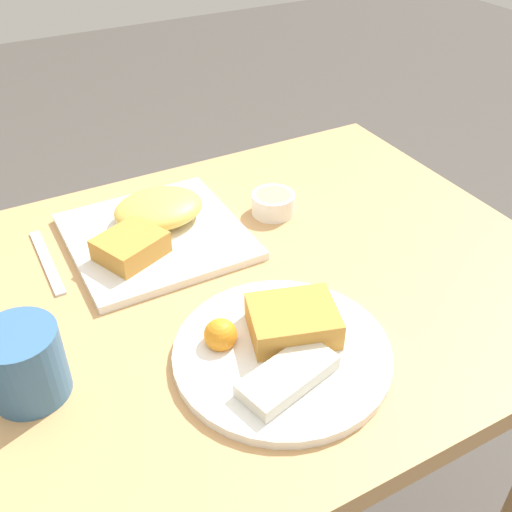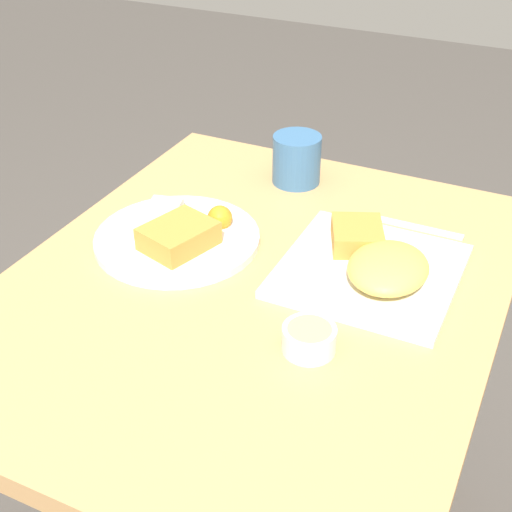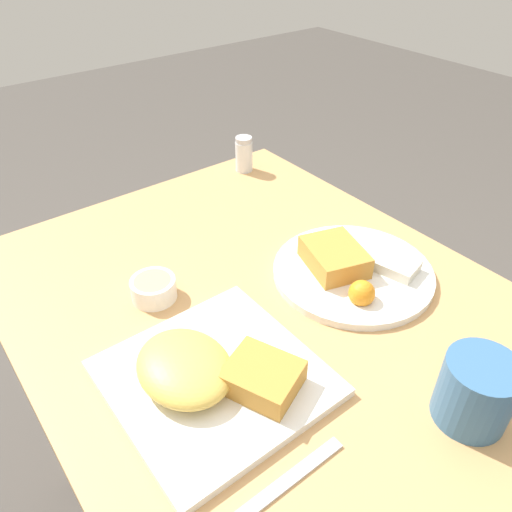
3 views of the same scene
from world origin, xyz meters
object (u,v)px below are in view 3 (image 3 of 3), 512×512
object	(u,v)px
plate_square_near	(209,374)
coffee_mug	(476,391)
sauce_ramekin	(154,288)
butter_knife	(282,485)
salt_shaker	(244,156)
plate_oval_far	(351,268)

from	to	relation	value
plate_square_near	coffee_mug	size ratio (longest dim) A/B	2.84
sauce_ramekin	butter_knife	distance (m)	0.39
salt_shaker	sauce_ramekin	bearing A→B (deg)	-54.53
plate_oval_far	coffee_mug	size ratio (longest dim) A/B	2.94
coffee_mug	plate_square_near	bearing A→B (deg)	-136.17
butter_knife	coffee_mug	xyz separation A→B (m)	(0.07, 0.26, 0.05)
butter_knife	coffee_mug	size ratio (longest dim) A/B	1.89
plate_oval_far	butter_knife	xyz separation A→B (m)	(0.22, -0.35, -0.01)
coffee_mug	salt_shaker	bearing A→B (deg)	165.78
butter_knife	coffee_mug	world-z (taller)	coffee_mug
plate_square_near	salt_shaker	xyz separation A→B (m)	(-0.50, 0.43, 0.02)
salt_shaker	coffee_mug	size ratio (longest dim) A/B	0.88
sauce_ramekin	salt_shaker	size ratio (longest dim) A/B	0.89
plate_square_near	salt_shaker	bearing A→B (deg)	139.23
plate_oval_far	butter_knife	world-z (taller)	plate_oval_far
plate_oval_far	sauce_ramekin	world-z (taller)	plate_oval_far
sauce_ramekin	salt_shaker	xyz separation A→B (m)	(-0.29, 0.40, 0.02)
plate_square_near	salt_shaker	world-z (taller)	salt_shaker
plate_square_near	butter_knife	world-z (taller)	plate_square_near
plate_square_near	salt_shaker	distance (m)	0.66
plate_oval_far	coffee_mug	xyz separation A→B (m)	(0.30, -0.09, 0.03)
sauce_ramekin	coffee_mug	size ratio (longest dim) A/B	0.78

